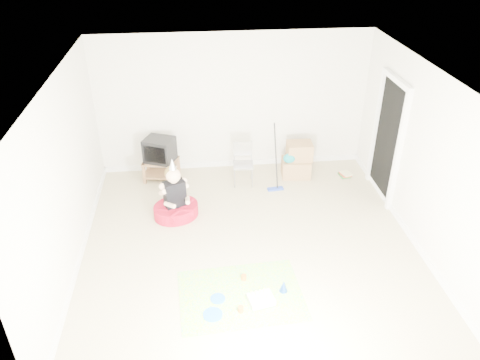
{
  "coord_description": "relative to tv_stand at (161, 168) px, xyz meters",
  "views": [
    {
      "loc": [
        -0.74,
        -5.58,
        4.47
      ],
      "look_at": [
        -0.1,
        0.4,
        0.9
      ],
      "focal_mm": 35.0,
      "sensor_mm": 36.0,
      "label": 1
    }
  ],
  "objects": [
    {
      "name": "blue_plate_far",
      "position": [
        0.75,
        -3.47,
        -0.23
      ],
      "size": [
        0.29,
        0.29,
        0.01
      ],
      "primitive_type": "cylinder",
      "rotation": [
        0.0,
        0.0,
        -0.17
      ],
      "color": "blue",
      "rests_on": "party_mat"
    },
    {
      "name": "birthday_cake",
      "position": [
        1.38,
        -3.32,
        -0.2
      ],
      "size": [
        0.37,
        0.32,
        0.15
      ],
      "color": "white",
      "rests_on": "party_mat"
    },
    {
      "name": "floor_mop",
      "position": [
        2.05,
        -0.59,
        0.02
      ],
      "size": [
        0.3,
        0.39,
        1.16
      ],
      "color": "#2442B8",
      "rests_on": "ground"
    },
    {
      "name": "orange_cup_near",
      "position": [
        1.21,
        -2.87,
        -0.2
      ],
      "size": [
        0.07,
        0.07,
        0.08
      ],
      "primitive_type": "cylinder",
      "rotation": [
        0.0,
        0.0,
        -0.09
      ],
      "color": "#D46217",
      "rests_on": "party_mat"
    },
    {
      "name": "blue_plate_near",
      "position": [
        0.83,
        -3.2,
        -0.23
      ],
      "size": [
        0.22,
        0.22,
        0.01
      ],
      "primitive_type": "cylinder",
      "rotation": [
        0.0,
        0.0,
        0.09
      ],
      "color": "blue",
      "rests_on": "party_mat"
    },
    {
      "name": "party_mat",
      "position": [
        1.14,
        -3.16,
        -0.24
      ],
      "size": [
        1.68,
        1.26,
        0.01
      ],
      "primitive_type": "cube",
      "rotation": [
        0.0,
        0.0,
        0.06
      ],
      "color": "#F93498",
      "rests_on": "ground"
    },
    {
      "name": "tv_stand",
      "position": [
        0.0,
        0.0,
        0.0
      ],
      "size": [
        0.7,
        0.5,
        0.4
      ],
      "color": "#8F6340",
      "rests_on": "ground"
    },
    {
      "name": "blue_party_hat",
      "position": [
        1.71,
        -3.15,
        -0.15
      ],
      "size": [
        0.13,
        0.13,
        0.17
      ],
      "primitive_type": "cone",
      "rotation": [
        0.0,
        0.0,
        0.14
      ],
      "color": "#1946B4",
      "rests_on": "party_mat"
    },
    {
      "name": "seated_woman",
      "position": [
        0.27,
        -1.22,
        -0.01
      ],
      "size": [
        0.97,
        0.97,
        1.07
      ],
      "color": "#AE1028",
      "rests_on": "ground"
    },
    {
      "name": "book_pile",
      "position": [
        3.45,
        -0.24,
        -0.21
      ],
      "size": [
        0.21,
        0.25,
        0.08
      ],
      "color": "#26732F",
      "rests_on": "ground"
    },
    {
      "name": "folding_chair",
      "position": [
        1.49,
        -0.31,
        0.14
      ],
      "size": [
        0.38,
        0.36,
        0.79
      ],
      "color": "#96959A",
      "rests_on": "ground"
    },
    {
      "name": "orange_cup_far",
      "position": [
        1.1,
        -3.45,
        -0.19
      ],
      "size": [
        0.09,
        0.09,
        0.08
      ],
      "primitive_type": "cylinder",
      "rotation": [
        0.0,
        0.0,
        0.22
      ],
      "color": "#D46217",
      "rests_on": "party_mat"
    },
    {
      "name": "ground",
      "position": [
        1.38,
        -2.09,
        -0.24
      ],
      "size": [
        5.0,
        5.0,
        0.0
      ],
      "primitive_type": "plane",
      "color": "#C8B98F",
      "rests_on": "ground"
    },
    {
      "name": "crt_tv",
      "position": [
        0.0,
        -0.0,
        0.38
      ],
      "size": [
        0.63,
        0.58,
        0.44
      ],
      "primitive_type": "cube",
      "rotation": [
        0.0,
        0.0,
        -0.4
      ],
      "color": "black",
      "rests_on": "tv_stand"
    },
    {
      "name": "cardboard_boxes",
      "position": [
        2.53,
        -0.12,
        0.08
      ],
      "size": [
        0.57,
        0.45,
        0.67
      ],
      "color": "#A27A4E",
      "rests_on": "ground"
    },
    {
      "name": "doorway_recess",
      "position": [
        3.86,
        -0.89,
        0.78
      ],
      "size": [
        0.02,
        0.9,
        2.05
      ],
      "primitive_type": "cube",
      "color": "black",
      "rests_on": "ground"
    }
  ]
}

